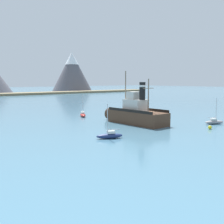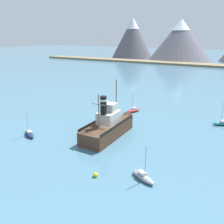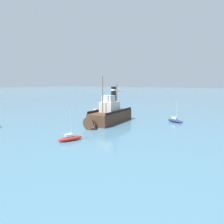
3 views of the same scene
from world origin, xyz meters
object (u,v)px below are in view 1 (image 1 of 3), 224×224
object	(u,v)px
old_tugboat	(135,114)
sailboat_teal	(140,109)
sailboat_grey	(214,122)
sailboat_navy	(110,135)
sailboat_red	(83,115)
mooring_buoy	(210,127)

from	to	relation	value
old_tugboat	sailboat_teal	xyz separation A→B (m)	(17.61, 15.59, -1.40)
sailboat_grey	sailboat_navy	size ratio (longest dim) A/B	1.00
sailboat_grey	sailboat_red	xyz separation A→B (m)	(-12.60, 24.79, 0.00)
sailboat_grey	sailboat_teal	xyz separation A→B (m)	(6.81, 25.64, 0.00)
sailboat_teal	sailboat_red	xyz separation A→B (m)	(-19.41, -0.84, 0.00)
old_tugboat	mooring_buoy	distance (m)	13.61
old_tugboat	sailboat_navy	xyz separation A→B (m)	(-12.44, -7.44, -1.40)
old_tugboat	sailboat_grey	world-z (taller)	old_tugboat
sailboat_navy	sailboat_red	world-z (taller)	same
sailboat_grey	sailboat_teal	size ratio (longest dim) A/B	1.00
sailboat_grey	mooring_buoy	world-z (taller)	sailboat_grey
sailboat_grey	mooring_buoy	xyz separation A→B (m)	(-5.61, -2.44, -0.12)
old_tugboat	sailboat_grey	xyz separation A→B (m)	(10.80, -10.05, -1.40)
old_tugboat	sailboat_navy	world-z (taller)	old_tugboat
sailboat_red	mooring_buoy	distance (m)	28.11
old_tugboat	sailboat_red	xyz separation A→B (m)	(-1.80, 14.75, -1.40)
old_tugboat	sailboat_teal	world-z (taller)	old_tugboat
sailboat_teal	mooring_buoy	distance (m)	30.70
old_tugboat	mooring_buoy	size ratio (longest dim) A/B	23.36
sailboat_navy	sailboat_grey	bearing A→B (deg)	-6.40
sailboat_navy	sailboat_red	xyz separation A→B (m)	(10.64, 22.19, 0.00)
old_tugboat	sailboat_teal	distance (m)	23.56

